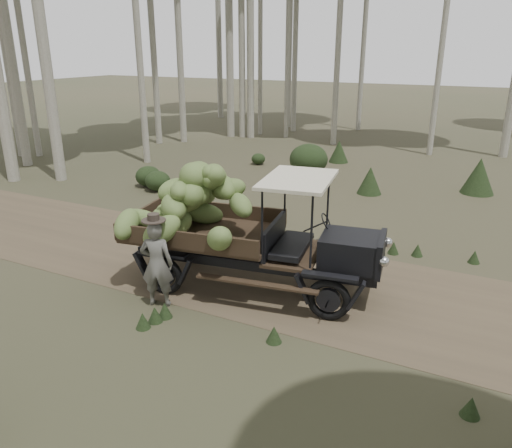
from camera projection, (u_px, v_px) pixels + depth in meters
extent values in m
plane|color=#473D2B|center=(319.00, 286.00, 10.30)|extent=(120.00, 120.00, 0.00)
cube|color=brown|center=(319.00, 286.00, 10.30)|extent=(70.00, 4.00, 0.01)
cube|color=black|center=(349.00, 250.00, 9.40)|extent=(1.20, 1.16, 0.58)
cube|color=black|center=(381.00, 254.00, 9.23)|extent=(0.27, 1.06, 0.66)
cube|color=black|center=(274.00, 236.00, 9.79)|extent=(0.31, 1.48, 0.58)
cube|color=#38281C|center=(205.00, 233.00, 10.26)|extent=(3.22, 2.33, 0.08)
cube|color=#38281C|center=(222.00, 210.00, 11.05)|extent=(2.94, 0.51, 0.34)
cube|color=#38281C|center=(184.00, 240.00, 9.34)|extent=(2.94, 0.51, 0.34)
cube|color=#38281C|center=(140.00, 217.00, 10.62)|extent=(0.35, 1.89, 0.34)
cube|color=beige|center=(298.00, 179.00, 9.26)|extent=(1.48, 1.96, 0.06)
cube|color=black|center=(262.00, 250.00, 10.43)|extent=(4.83, 0.85, 0.19)
cube|color=black|center=(250.00, 265.00, 9.71)|extent=(4.83, 0.85, 0.19)
torus|color=black|center=(343.00, 263.00, 10.44)|extent=(0.82, 0.27, 0.80)
torus|color=black|center=(329.00, 300.00, 8.92)|extent=(0.82, 0.27, 0.80)
torus|color=black|center=(199.00, 245.00, 11.39)|extent=(0.82, 0.27, 0.80)
torus|color=black|center=(164.00, 275.00, 9.87)|extent=(0.82, 0.27, 0.80)
sphere|color=beige|center=(388.00, 243.00, 9.61)|extent=(0.19, 0.19, 0.19)
sphere|color=beige|center=(384.00, 262.00, 8.76)|extent=(0.19, 0.19, 0.19)
ellipsoid|color=olive|center=(172.00, 212.00, 10.59)|extent=(0.76, 0.46, 0.43)
ellipsoid|color=olive|center=(183.00, 201.00, 10.04)|extent=(1.02, 0.75, 0.64)
ellipsoid|color=olive|center=(180.00, 191.00, 9.71)|extent=(0.71, 0.84, 0.45)
ellipsoid|color=olive|center=(193.00, 176.00, 9.85)|extent=(0.94, 0.92, 0.60)
ellipsoid|color=olive|center=(176.00, 224.00, 10.01)|extent=(0.73, 0.97, 0.71)
ellipsoid|color=olive|center=(241.00, 205.00, 9.85)|extent=(0.87, 0.81, 0.56)
ellipsoid|color=olive|center=(192.00, 194.00, 9.74)|extent=(0.70, 0.81, 0.54)
ellipsoid|color=olive|center=(209.00, 177.00, 9.94)|extent=(0.83, 0.84, 0.48)
ellipsoid|color=olive|center=(144.00, 219.00, 10.17)|extent=(1.00, 0.74, 0.62)
ellipsoid|color=olive|center=(178.00, 198.00, 10.21)|extent=(0.84, 0.46, 0.64)
ellipsoid|color=olive|center=(223.00, 187.00, 10.12)|extent=(0.96, 0.95, 0.56)
ellipsoid|color=olive|center=(197.00, 176.00, 9.93)|extent=(0.74, 0.93, 0.75)
ellipsoid|color=olive|center=(127.00, 224.00, 9.81)|extent=(0.68, 0.98, 0.72)
ellipsoid|color=olive|center=(204.00, 195.00, 10.53)|extent=(0.45, 0.83, 0.63)
ellipsoid|color=olive|center=(198.00, 190.00, 9.97)|extent=(0.92, 1.02, 0.75)
ellipsoid|color=olive|center=(208.00, 179.00, 9.91)|extent=(0.82, 1.00, 0.72)
ellipsoid|color=olive|center=(204.00, 214.00, 10.67)|extent=(0.96, 0.98, 0.64)
ellipsoid|color=olive|center=(188.00, 194.00, 10.80)|extent=(0.79, 0.91, 0.45)
ellipsoid|color=olive|center=(187.00, 188.00, 10.23)|extent=(0.46, 0.74, 0.44)
ellipsoid|color=olive|center=(214.00, 176.00, 9.82)|extent=(0.93, 0.98, 0.69)
ellipsoid|color=olive|center=(166.00, 219.00, 10.23)|extent=(0.91, 0.95, 0.74)
ellipsoid|color=olive|center=(174.00, 207.00, 9.75)|extent=(0.97, 1.01, 0.55)
ellipsoid|color=olive|center=(229.00, 189.00, 10.14)|extent=(0.90, 0.70, 0.58)
ellipsoid|color=olive|center=(211.00, 175.00, 9.85)|extent=(0.72, 0.94, 0.67)
ellipsoid|color=olive|center=(179.00, 216.00, 10.59)|extent=(0.92, 0.91, 0.58)
ellipsoid|color=olive|center=(189.00, 195.00, 10.76)|extent=(0.69, 1.01, 0.59)
ellipsoid|color=olive|center=(175.00, 190.00, 10.05)|extent=(0.78, 0.94, 0.57)
ellipsoid|color=olive|center=(210.00, 178.00, 9.93)|extent=(0.85, 0.99, 0.51)
ellipsoid|color=olive|center=(162.00, 231.00, 9.36)|extent=(0.96, 1.00, 0.80)
ellipsoid|color=olive|center=(219.00, 239.00, 9.03)|extent=(0.92, 0.93, 0.74)
imported|color=#5D5C55|center=(157.00, 264.00, 9.31)|extent=(0.72, 0.60, 1.69)
cylinder|color=#352C25|center=(154.00, 220.00, 9.02)|extent=(0.58, 0.58, 0.02)
cylinder|color=#352C25|center=(153.00, 217.00, 9.00)|extent=(0.29, 0.29, 0.14)
ellipsoid|color=#233319|center=(258.00, 159.00, 20.87)|extent=(0.58, 0.58, 0.46)
cone|color=#233319|center=(238.00, 198.00, 14.93)|extent=(0.72, 0.72, 0.80)
ellipsoid|color=#233319|center=(158.00, 181.00, 17.00)|extent=(0.85, 0.85, 0.68)
ellipsoid|color=#233319|center=(148.00, 176.00, 17.55)|extent=(0.90, 0.90, 0.72)
cone|color=#233319|center=(479.00, 176.00, 16.64)|extent=(1.08, 1.08, 1.20)
cone|color=#233319|center=(370.00, 180.00, 16.66)|extent=(0.82, 0.82, 0.91)
ellipsoid|color=#233319|center=(309.00, 159.00, 19.09)|extent=(1.47, 1.47, 1.17)
cone|color=#233319|center=(339.00, 151.00, 21.21)|extent=(0.83, 0.83, 0.93)
cone|color=#233319|center=(155.00, 314.00, 8.94)|extent=(0.27, 0.27, 0.30)
cone|color=#233319|center=(471.00, 407.00, 6.65)|extent=(0.27, 0.27, 0.30)
cone|color=#233319|center=(165.00, 310.00, 9.09)|extent=(0.27, 0.27, 0.30)
cone|color=#233319|center=(418.00, 250.00, 11.76)|extent=(0.27, 0.27, 0.30)
cone|color=#233319|center=(265.00, 226.00, 13.35)|extent=(0.27, 0.27, 0.30)
cone|color=#233319|center=(275.00, 221.00, 13.67)|extent=(0.27, 0.27, 0.30)
cone|color=#233319|center=(143.00, 320.00, 8.74)|extent=(0.27, 0.27, 0.30)
cone|color=#233319|center=(393.00, 248.00, 11.89)|extent=(0.27, 0.27, 0.30)
cone|color=#233319|center=(333.00, 231.00, 12.97)|extent=(0.27, 0.27, 0.30)
cone|color=#233319|center=(274.00, 334.00, 8.32)|extent=(0.27, 0.27, 0.30)
cone|color=#233319|center=(257.00, 226.00, 13.36)|extent=(0.27, 0.27, 0.30)
cone|color=#233319|center=(474.00, 257.00, 11.38)|extent=(0.27, 0.27, 0.30)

